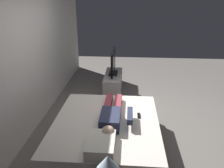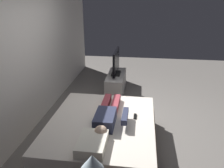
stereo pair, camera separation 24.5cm
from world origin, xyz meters
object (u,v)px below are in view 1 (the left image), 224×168
remote (139,116)px  tv_stand (113,84)px  pillow (101,144)px  tv (113,63)px  bed (106,136)px  person (112,115)px  lamp (108,164)px

remote → tv_stand: remote is taller
tv_stand → pillow: bearing=-178.9°
tv_stand → tv: (0.00, 0.00, 0.53)m
bed → person: (0.03, -0.08, 0.36)m
pillow → tv: (2.86, 0.06, 0.18)m
tv_stand → tv: tv is taller
remote → lamp: lamp is taller
pillow → lamp: lamp is taller
bed → remote: 0.59m
lamp → bed: bearing=6.6°
bed → remote: (0.18, -0.49, 0.29)m
pillow → person: 0.67m
tv_stand → tv: size_ratio=1.25×
remote → tv: tv is taller
remote → tv: bearing=15.0°
pillow → tv_stand: bearing=1.1°
tv_stand → person: bearing=-176.3°
person → tv: tv is taller
bed → tv_stand: 2.22m
bed → person: 0.37m
bed → tv: tv is taller
pillow → person: bearing=-7.2°
bed → lamp: (-1.26, -0.15, 0.59)m
remote → tv_stand: size_ratio=0.14×
lamp → remote: bearing=-13.4°
pillow → remote: (0.82, -0.49, -0.05)m
bed → tv: (2.22, 0.06, 0.52)m
bed → lamp: 1.40m
bed → remote: bearing=-69.8°
bed → person: bearing=-71.1°
pillow → person: person is taller
person → lamp: lamp is taller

